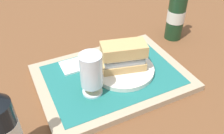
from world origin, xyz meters
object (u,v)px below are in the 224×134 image
at_px(plate, 123,70).
at_px(sandwich, 123,56).
at_px(second_bottle, 177,12).
at_px(beer_glass, 91,73).
at_px(beer_bottle, 2,126).

relative_size(plate, sandwich, 1.34).
xyz_separation_m(sandwich, second_bottle, (-0.29, -0.13, 0.03)).
distance_m(plate, sandwich, 0.05).
relative_size(sandwich, second_bottle, 0.53).
distance_m(plate, beer_glass, 0.14).
bearing_deg(beer_bottle, sandwich, -158.40).
height_order(sandwich, beer_bottle, beer_bottle).
relative_size(beer_bottle, second_bottle, 1.00).
distance_m(sandwich, beer_glass, 0.12).
bearing_deg(beer_glass, plate, -160.40).
bearing_deg(second_bottle, beer_glass, 22.66).
relative_size(beer_glass, beer_bottle, 0.47).
bearing_deg(plate, beer_glass, 19.60).
height_order(beer_bottle, second_bottle, same).
bearing_deg(beer_glass, second_bottle, -157.34).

